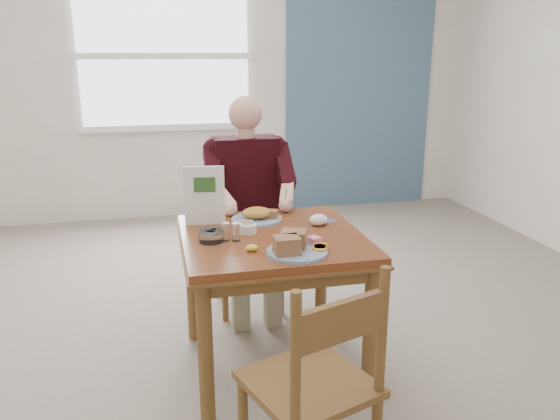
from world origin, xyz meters
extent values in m
plane|color=slate|center=(0.00, 0.00, 0.00)|extent=(6.00, 6.00, 0.00)
plane|color=silver|center=(0.00, 3.00, 1.40)|extent=(5.50, 0.00, 5.50)
cube|color=#44627F|center=(1.60, 2.98, 1.40)|extent=(1.60, 0.02, 2.80)
ellipsoid|color=yellow|center=(-0.14, -0.22, 0.77)|extent=(0.07, 0.06, 0.03)
ellipsoid|color=white|center=(0.27, 0.09, 0.78)|extent=(0.11, 0.10, 0.06)
cylinder|color=silver|center=(0.34, 0.13, 0.76)|extent=(0.10, 0.10, 0.01)
cube|color=white|center=(-0.40, 2.97, 1.60)|extent=(1.60, 0.02, 1.30)
cube|color=white|center=(-0.40, 2.96, 0.92)|extent=(1.72, 0.04, 0.06)
cube|color=white|center=(-0.40, 2.96, 1.60)|extent=(1.72, 0.04, 0.06)
cube|color=brown|center=(0.00, 0.00, 0.73)|extent=(0.90, 0.90, 0.04)
cube|color=brown|center=(0.00, 0.00, 0.70)|extent=(0.92, 0.92, 0.01)
cylinder|color=brown|center=(-0.39, -0.39, 0.35)|extent=(0.07, 0.07, 0.71)
cylinder|color=brown|center=(0.39, -0.39, 0.35)|extent=(0.07, 0.07, 0.71)
cylinder|color=brown|center=(-0.39, 0.39, 0.35)|extent=(0.07, 0.07, 0.71)
cylinder|color=brown|center=(0.39, 0.39, 0.35)|extent=(0.07, 0.07, 0.71)
cube|color=brown|center=(0.00, -0.39, 0.66)|extent=(0.80, 0.03, 0.08)
cube|color=brown|center=(0.00, 0.39, 0.66)|extent=(0.80, 0.03, 0.08)
cube|color=brown|center=(-0.39, 0.00, 0.66)|extent=(0.03, 0.80, 0.08)
cube|color=brown|center=(0.39, 0.00, 0.66)|extent=(0.03, 0.80, 0.08)
cylinder|color=brown|center=(-0.18, 0.57, 0.23)|extent=(0.04, 0.04, 0.45)
cylinder|color=brown|center=(0.18, 0.57, 0.23)|extent=(0.04, 0.04, 0.45)
cylinder|color=brown|center=(-0.18, 0.93, 0.23)|extent=(0.04, 0.04, 0.45)
cylinder|color=brown|center=(0.18, 0.93, 0.23)|extent=(0.04, 0.04, 0.45)
cube|color=brown|center=(0.00, 0.75, 0.47)|extent=(0.42, 0.42, 0.03)
cylinder|color=brown|center=(-0.18, 0.93, 0.70)|extent=(0.04, 0.04, 0.50)
cylinder|color=brown|center=(0.18, 0.93, 0.70)|extent=(0.04, 0.04, 0.50)
cube|color=brown|center=(0.00, 0.93, 0.80)|extent=(0.38, 0.03, 0.14)
cylinder|color=brown|center=(0.05, -0.65, 0.23)|extent=(0.05, 0.05, 0.45)
cube|color=brown|center=(-0.06, -0.88, 0.47)|extent=(0.53, 0.53, 0.03)
cylinder|color=brown|center=(-0.17, -1.11, 0.70)|extent=(0.05, 0.05, 0.50)
cylinder|color=brown|center=(0.17, -0.99, 0.70)|extent=(0.05, 0.05, 0.50)
cube|color=brown|center=(0.00, -1.05, 0.80)|extent=(0.37, 0.15, 0.14)
cube|color=gray|center=(-0.10, 0.63, 0.54)|extent=(0.13, 0.38, 0.12)
cube|color=gray|center=(0.10, 0.63, 0.54)|extent=(0.13, 0.38, 0.12)
cube|color=gray|center=(-0.10, 0.45, 0.24)|extent=(0.10, 0.10, 0.48)
cube|color=gray|center=(0.10, 0.45, 0.24)|extent=(0.10, 0.10, 0.48)
cube|color=black|center=(0.00, 0.78, 0.84)|extent=(0.40, 0.22, 0.58)
sphere|color=black|center=(-0.19, 0.78, 1.06)|extent=(0.15, 0.15, 0.15)
sphere|color=black|center=(0.19, 0.78, 1.06)|extent=(0.15, 0.15, 0.15)
cylinder|color=#D69687|center=(0.00, 0.76, 1.15)|extent=(0.11, 0.11, 0.08)
sphere|color=#D69687|center=(0.00, 0.76, 1.28)|extent=(0.21, 0.21, 0.21)
cube|color=black|center=(-0.22, 0.67, 0.96)|extent=(0.09, 0.29, 0.27)
cube|color=black|center=(0.22, 0.67, 0.96)|extent=(0.09, 0.29, 0.27)
sphere|color=black|center=(-0.22, 0.55, 0.86)|extent=(0.09, 0.09, 0.09)
sphere|color=black|center=(0.22, 0.55, 0.86)|extent=(0.09, 0.09, 0.09)
cube|color=#D69687|center=(-0.19, 0.46, 0.82)|extent=(0.14, 0.23, 0.14)
cube|color=#D69687|center=(0.19, 0.46, 0.82)|extent=(0.14, 0.23, 0.14)
sphere|color=#D69687|center=(-0.16, 0.37, 0.79)|extent=(0.08, 0.08, 0.08)
sphere|color=#D69687|center=(0.16, 0.37, 0.79)|extent=(0.08, 0.08, 0.08)
cylinder|color=silver|center=(0.16, 0.37, 0.84)|extent=(0.01, 0.05, 0.12)
cylinder|color=white|center=(0.05, -0.29, 0.76)|extent=(0.31, 0.31, 0.02)
cube|color=tan|center=(0.00, -0.32, 0.80)|extent=(0.12, 0.10, 0.08)
cube|color=tan|center=(0.05, -0.24, 0.80)|extent=(0.14, 0.13, 0.08)
cylinder|color=orange|center=(0.16, -0.31, 0.77)|extent=(0.08, 0.08, 0.01)
cylinder|color=orange|center=(0.16, -0.28, 0.77)|extent=(0.07, 0.07, 0.01)
cylinder|color=orange|center=(0.17, -0.26, 0.77)|extent=(0.08, 0.08, 0.01)
cube|color=pink|center=(0.16, -0.21, 0.78)|extent=(0.07, 0.07, 0.03)
cylinder|color=white|center=(-0.03, 0.25, 0.76)|extent=(0.36, 0.36, 0.02)
ellipsoid|color=gold|center=(-0.03, 0.25, 0.80)|extent=(0.20, 0.18, 0.06)
cube|color=tan|center=(0.03, 0.25, 0.79)|extent=(0.12, 0.09, 0.04)
cylinder|color=white|center=(-0.12, 0.05, 0.77)|extent=(0.10, 0.10, 0.05)
cube|color=pink|center=(-0.13, 0.05, 0.81)|extent=(0.03, 0.02, 0.02)
cube|color=#6699D8|center=(-0.10, 0.06, 0.81)|extent=(0.04, 0.02, 0.02)
cube|color=#EAD159|center=(-0.12, 0.04, 0.81)|extent=(0.03, 0.03, 0.02)
cube|color=white|center=(-0.13, 0.07, 0.81)|extent=(0.03, 0.02, 0.02)
cylinder|color=white|center=(-0.24, -0.04, 0.79)|extent=(0.05, 0.05, 0.07)
cylinder|color=silver|center=(-0.24, -0.04, 0.83)|extent=(0.05, 0.05, 0.02)
cylinder|color=white|center=(-0.19, -0.05, 0.79)|extent=(0.05, 0.05, 0.07)
cylinder|color=silver|center=(-0.19, -0.05, 0.83)|extent=(0.05, 0.05, 0.02)
cylinder|color=white|center=(-0.31, -0.04, 0.78)|extent=(0.15, 0.15, 0.06)
cylinder|color=white|center=(-0.33, -0.04, 0.80)|extent=(0.04, 0.04, 0.02)
cylinder|color=white|center=(-0.30, -0.02, 0.80)|extent=(0.04, 0.04, 0.02)
cylinder|color=white|center=(-0.31, -0.05, 0.80)|extent=(0.04, 0.04, 0.02)
cube|color=white|center=(-0.31, 0.25, 0.91)|extent=(0.21, 0.04, 0.32)
cube|color=#2D5926|center=(-0.31, 0.24, 0.97)|extent=(0.11, 0.02, 0.08)
camera|label=1|loc=(-0.56, -2.56, 1.64)|focal=35.00mm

